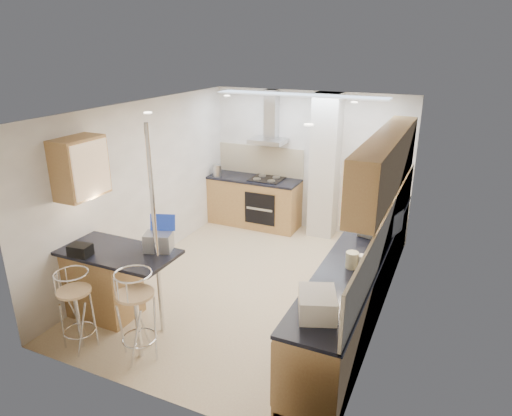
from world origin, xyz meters
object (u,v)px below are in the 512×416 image
at_px(laptop, 159,242).
at_px(bar_stool_end, 137,316).
at_px(bread_bin, 317,304).
at_px(bar_stool_near, 77,310).
at_px(microwave, 381,223).

relative_size(laptop, bar_stool_end, 0.30).
bearing_deg(laptop, bread_bin, -33.06).
bearing_deg(bar_stool_near, laptop, 49.00).
xyz_separation_m(bar_stool_near, bar_stool_end, (0.72, 0.14, 0.04)).
relative_size(bar_stool_near, bar_stool_end, 0.92).
height_order(microwave, bread_bin, microwave).
distance_m(bar_stool_near, bread_bin, 2.71).
bearing_deg(microwave, laptop, 139.59).
distance_m(microwave, laptop, 2.83).
height_order(bar_stool_end, bread_bin, bread_bin).
xyz_separation_m(bar_stool_end, bread_bin, (1.91, 0.23, 0.51)).
relative_size(microwave, laptop, 1.77).
relative_size(bar_stool_end, bread_bin, 2.49).
height_order(microwave, bar_stool_near, microwave).
bearing_deg(laptop, bar_stool_near, -140.18).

